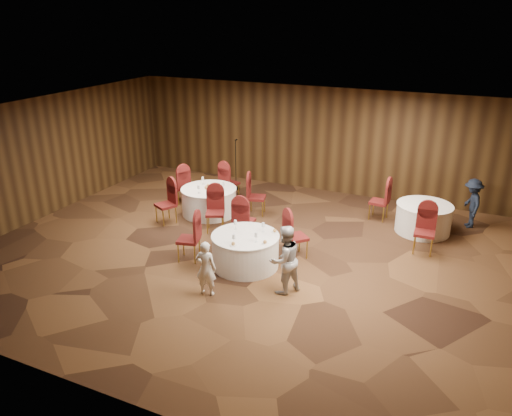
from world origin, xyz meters
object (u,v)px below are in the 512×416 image
at_px(mic_stand, 236,175).
at_px(man_c, 472,203).
at_px(table_left, 209,201).
at_px(woman_a, 206,268).
at_px(woman_b, 285,260).
at_px(table_right, 423,218).
at_px(table_main, 245,250).

distance_m(mic_stand, man_c, 6.88).
distance_m(table_left, woman_a, 4.26).
height_order(table_left, mic_stand, mic_stand).
height_order(woman_b, man_c, woman_b).
bearing_deg(woman_b, mic_stand, -112.46).
height_order(table_right, man_c, man_c).
height_order(table_main, woman_b, woman_b).
height_order(table_main, mic_stand, mic_stand).
bearing_deg(table_right, woman_a, -125.52).
height_order(table_right, woman_a, woman_a).
height_order(mic_stand, man_c, mic_stand).
relative_size(table_right, woman_a, 1.21).
xyz_separation_m(mic_stand, woman_b, (3.67, -5.16, 0.25)).
xyz_separation_m(table_main, table_right, (3.32, 3.53, 0.00)).
bearing_deg(woman_b, man_c, 179.59).
relative_size(table_left, woman_b, 1.07).
bearing_deg(table_right, man_c, 38.15).
bearing_deg(mic_stand, woman_a, -68.67).
bearing_deg(table_left, man_c, 17.04).
bearing_deg(woman_b, woman_a, -29.74).
bearing_deg(table_left, table_main, -46.24).
bearing_deg(man_c, woman_b, -49.56).
height_order(table_left, woman_b, woman_b).
relative_size(woman_b, man_c, 1.10).
height_order(table_left, table_right, same).
bearing_deg(table_main, table_right, 46.78).
bearing_deg(table_right, mic_stand, 170.51).
bearing_deg(table_right, table_left, -167.86).
distance_m(table_right, mic_stand, 5.90).
height_order(table_main, woman_a, woman_a).
relative_size(table_right, man_c, 1.06).
xyz_separation_m(table_main, woman_b, (1.18, -0.66, 0.34)).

